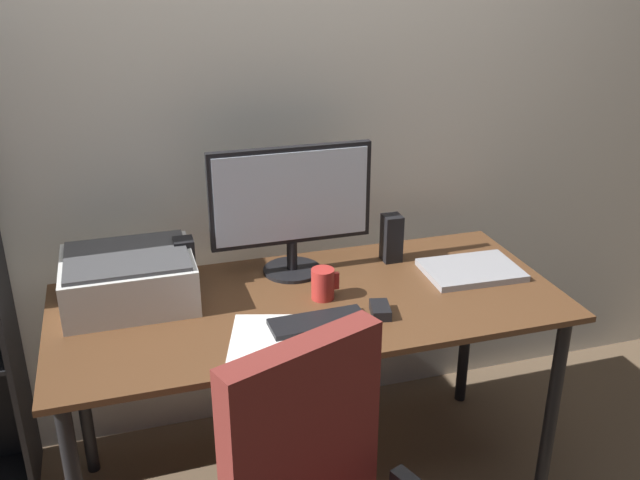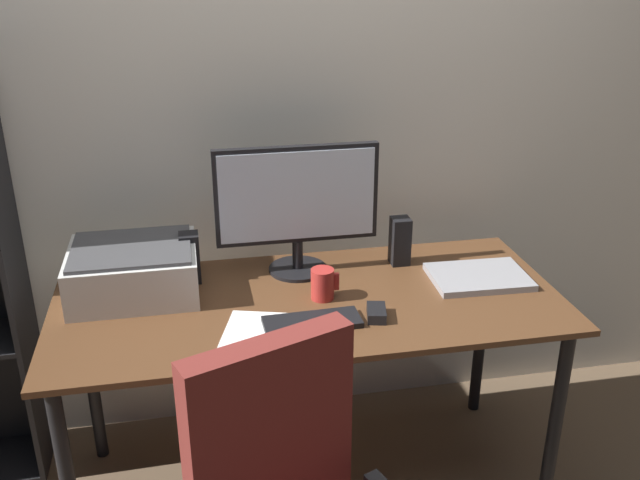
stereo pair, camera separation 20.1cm
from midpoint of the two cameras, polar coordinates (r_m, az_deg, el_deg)
back_wall at (r=2.54m, az=-0.84°, el=11.98°), size 6.40×0.10×2.60m
desk at (r=2.28m, az=1.65°, el=-6.71°), size 1.61×0.71×0.74m
monitor at (r=2.33m, az=0.57°, el=3.09°), size 0.55×0.20×0.44m
keyboard at (r=2.10m, az=2.12°, el=-6.74°), size 0.29×0.12×0.02m
mouse at (r=2.15m, az=7.30°, el=-5.95°), size 0.08×0.11×0.03m
coffee_mug at (r=2.23m, az=2.78°, el=-3.58°), size 0.09×0.07×0.10m
laptop at (r=2.44m, az=15.07°, el=-2.96°), size 0.33×0.24×0.02m
speaker_left at (r=2.34m, az=-8.11°, el=-1.48°), size 0.06×0.07×0.17m
speaker_right at (r=2.48m, az=8.82°, el=-0.12°), size 0.06×0.07×0.17m
printer at (r=2.30m, az=-12.50°, el=-2.44°), size 0.40×0.34×0.16m
paper_sheet at (r=2.04m, az=-2.20°, el=-7.95°), size 0.29×0.34×0.00m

